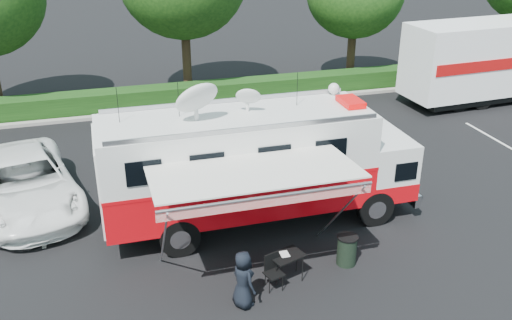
% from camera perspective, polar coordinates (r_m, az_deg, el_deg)
% --- Properties ---
extents(ground_plane, '(120.00, 120.00, 0.00)m').
position_cam_1_polar(ground_plane, '(18.10, 0.44, -6.11)').
color(ground_plane, black).
rests_on(ground_plane, ground).
extents(stall_lines, '(24.12, 5.50, 0.01)m').
position_cam_1_polar(stall_lines, '(20.54, -3.28, -2.20)').
color(stall_lines, silver).
rests_on(stall_lines, ground_plane).
extents(command_truck, '(9.60, 2.64, 4.61)m').
position_cam_1_polar(command_truck, '(17.16, 0.20, -0.47)').
color(command_truck, black).
rests_on(command_truck, ground_plane).
extents(awning, '(5.24, 2.70, 3.16)m').
position_cam_1_polar(awning, '(14.14, -0.02, -1.72)').
color(awning, silver).
rests_on(awning, ground_plane).
extents(white_suv, '(4.24, 6.82, 1.76)m').
position_cam_1_polar(white_suv, '(20.35, -21.66, -4.34)').
color(white_suv, white).
rests_on(white_suv, ground_plane).
extents(person, '(0.74, 0.88, 1.54)m').
position_cam_1_polar(person, '(14.72, -1.27, -14.29)').
color(person, black).
rests_on(person, ground_plane).
extents(folding_table, '(1.04, 0.88, 0.75)m').
position_cam_1_polar(folding_table, '(15.21, 3.10, -9.59)').
color(folding_table, black).
rests_on(folding_table, ground_plane).
extents(folding_chair, '(0.55, 0.58, 0.94)m').
position_cam_1_polar(folding_chair, '(15.02, 1.69, -10.75)').
color(folding_chair, black).
rests_on(folding_chair, ground_plane).
extents(trash_bin, '(0.59, 0.59, 0.87)m').
position_cam_1_polar(trash_bin, '(16.11, 9.07, -8.87)').
color(trash_bin, black).
rests_on(trash_bin, ground_plane).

